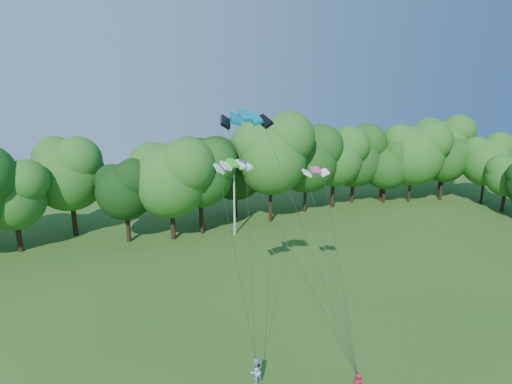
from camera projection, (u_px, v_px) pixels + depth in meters
name	position (u px, v px, depth m)	size (l,w,h in m)	color
utility_pole	(234.00, 199.00, 46.52)	(1.68, 0.42, 8.47)	silver
kite_flyer_right	(256.00, 371.00, 23.20)	(0.79, 0.61, 1.62)	#B0C5F5
kite_teal	(245.00, 116.00, 22.97)	(3.05, 1.67, 0.64)	#046982
kite_green	(233.00, 163.00, 25.50)	(2.48, 1.31, 0.46)	#24D21F
kite_pink	(316.00, 170.00, 27.05)	(1.93, 1.28, 0.28)	#FA457F
tree_back_center	(199.00, 164.00, 47.78)	(8.90, 8.90, 12.94)	#2F2012
tree_back_east	(384.00, 158.00, 60.39)	(7.41, 7.41, 10.78)	#352615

